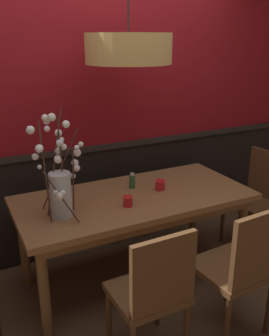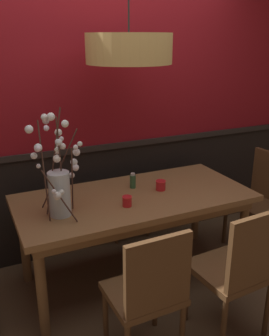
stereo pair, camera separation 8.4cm
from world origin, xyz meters
The scene contains 12 objects.
ground_plane centered at (0.00, 0.00, 0.00)m, with size 24.00×24.00×0.00m, color brown.
back_wall centered at (0.00, 0.66, 1.48)m, with size 4.91×0.14×2.97m.
dining_table centered at (0.00, 0.00, 0.66)m, with size 1.82×0.86×0.74m.
chair_near_side_left centered at (-0.29, -0.81, 0.51)m, with size 0.43×0.40×0.91m.
chair_far_side_right centered at (0.24, 0.82, 0.51)m, with size 0.41×0.41×0.91m.
chair_head_east_end centered at (1.28, -0.02, 0.51)m, with size 0.43×0.45×0.92m.
chair_near_side_right centered at (0.32, -0.87, 0.53)m, with size 0.47×0.47×0.95m.
vase_with_blossoms centered at (-0.60, -0.08, 0.97)m, with size 0.37×0.41×0.74m.
candle_holder_nearer_center centered at (-0.13, -0.15, 0.78)m, with size 0.07×0.07×0.08m.
candle_holder_nearer_edge centered at (0.24, 0.01, 0.78)m, with size 0.08×0.08×0.08m.
condiment_bottle centered at (0.05, 0.15, 0.80)m, with size 0.05×0.05×0.13m.
pendant_lamp centered at (0.00, 0.09, 1.83)m, with size 0.61×0.61×1.24m.
Camera 1 is at (-1.21, -2.40, 1.91)m, focal length 40.10 mm.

